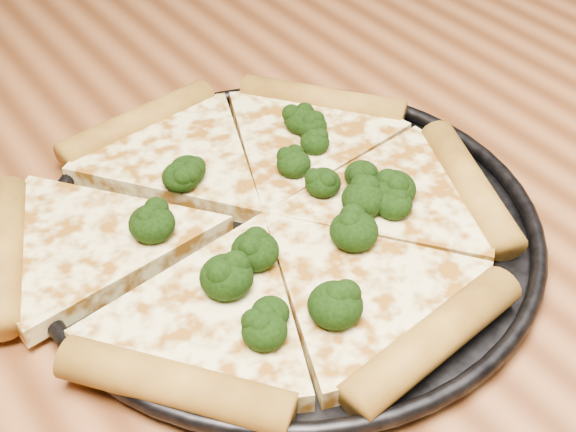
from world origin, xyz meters
TOP-DOWN VIEW (x-y plane):
  - dining_table at (0.00, 0.00)m, footprint 1.20×0.90m
  - pizza_pan at (0.05, -0.03)m, footprint 0.33×0.33m
  - pizza at (0.03, -0.02)m, footprint 0.36×0.33m
  - broccoli_florets at (0.05, -0.04)m, footprint 0.17×0.19m

SIDE VIEW (x-z plane):
  - dining_table at x=0.00m, z-range 0.28..1.03m
  - pizza_pan at x=0.05m, z-range 0.75..0.77m
  - pizza at x=0.03m, z-range 0.75..0.78m
  - broccoli_florets at x=0.05m, z-range 0.77..0.79m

